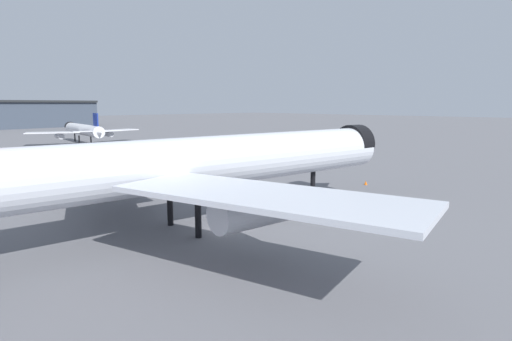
# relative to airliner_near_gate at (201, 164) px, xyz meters

# --- Properties ---
(ground) EXTENTS (900.00, 900.00, 0.00)m
(ground) POSITION_rel_airliner_near_gate_xyz_m (0.98, -2.43, -7.13)
(ground) COLOR slate
(airliner_near_gate) EXTENTS (61.49, 55.96, 16.19)m
(airliner_near_gate) POSITION_rel_airliner_near_gate_xyz_m (0.00, 0.00, 0.00)
(airliner_near_gate) COLOR silver
(airliner_near_gate) RESTS_ON ground
(airliner_far_taxiway) EXTENTS (37.12, 40.98, 10.66)m
(airliner_far_taxiway) POSITION_rel_airliner_near_gate_xyz_m (33.81, 109.51, -2.43)
(airliner_far_taxiway) COLOR white
(airliner_far_taxiway) RESTS_ON ground
(baggage_tug_wing) EXTENTS (1.92, 3.22, 1.85)m
(baggage_tug_wing) POSITION_rel_airliner_near_gate_xyz_m (-5.29, 35.55, -6.16)
(baggage_tug_wing) COLOR black
(baggage_tug_wing) RESTS_ON ground
(traffic_cone_near_nose) EXTENTS (0.55, 0.55, 0.69)m
(traffic_cone_near_nose) POSITION_rel_airliner_near_gate_xyz_m (35.15, 0.49, -6.78)
(traffic_cone_near_nose) COLOR #F2600C
(traffic_cone_near_nose) RESTS_ON ground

